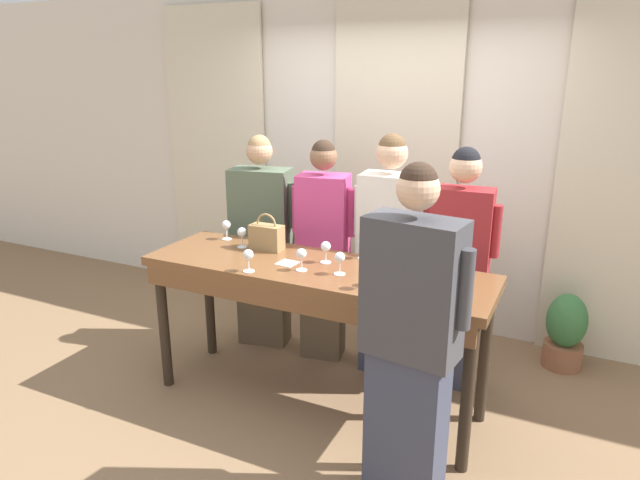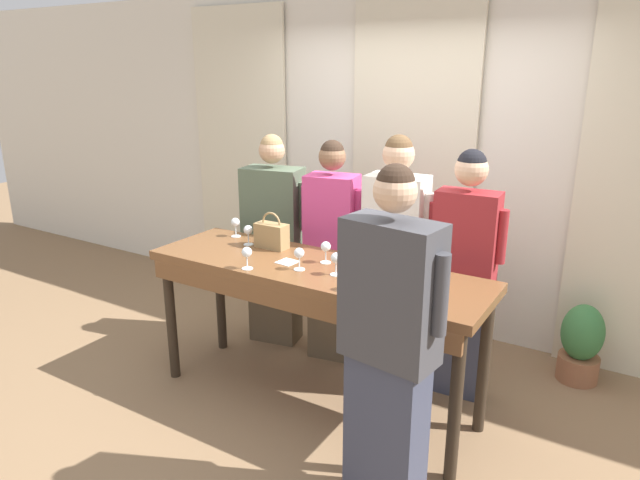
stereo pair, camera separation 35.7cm
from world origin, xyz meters
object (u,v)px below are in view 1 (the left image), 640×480
Objects in this scene: guest_striped_shirt at (458,267)px; wine_glass_front_mid at (226,226)px; tasting_bar at (314,283)px; wine_glass_front_left at (326,248)px; wine_bottle at (426,265)px; wine_glass_center_mid at (340,259)px; wine_glass_center_left at (301,255)px; wine_glass_back_mid at (379,269)px; wine_glass_front_right at (248,256)px; wine_glass_near_host at (363,244)px; wine_glass_back_left at (396,252)px; potted_plant at (565,331)px; guest_pink_top at (323,250)px; host_pouring at (410,344)px; wine_glass_center_right at (366,272)px; guest_cream_sweater at (388,255)px; wine_glass_back_right at (242,233)px; handbag at (267,236)px; guest_olive_jacket at (262,242)px.

wine_glass_front_mid is at bearing -166.49° from guest_striped_shirt.
wine_glass_front_left reaches higher than tasting_bar.
wine_bottle is 0.51m from wine_glass_center_mid.
wine_glass_center_left is at bearing -137.94° from guest_striped_shirt.
wine_glass_back_mid is at bearing -15.13° from wine_glass_center_mid.
wine_glass_front_right is 1.00× the size of wine_glass_center_mid.
wine_glass_back_left is at bearing -16.66° from wine_glass_near_host.
wine_glass_front_left is at bearing 73.10° from tasting_bar.
wine_glass_front_left is 1.98m from potted_plant.
guest_pink_top is (-0.94, 0.64, -0.24)m from wine_bottle.
tasting_bar reaches higher than potted_plant.
guest_striped_shirt reaches higher than tasting_bar.
wine_glass_center_mid is (0.16, -0.16, 0.00)m from wine_glass_front_left.
host_pouring is 2.05m from potted_plant.
wine_glass_center_right is 1.00× the size of wine_glass_near_host.
guest_cream_sweater is at bearing 180.00° from guest_striped_shirt.
potted_plant is at bearing 26.78° from guest_cream_sweater.
wine_glass_back_mid is at bearing -110.81° from guest_striped_shirt.
handbag is at bearing 9.98° from wine_glass_back_right.
guest_pink_top reaches higher than potted_plant.
host_pouring is (0.78, -0.71, -0.16)m from wine_glass_front_left.
guest_striped_shirt is at bearing 92.11° from host_pouring.
guest_pink_top is (0.09, 0.88, -0.21)m from wine_glass_front_right.
wine_glass_center_right is at bearing -112.06° from guest_striped_shirt.
guest_olive_jacket is 1.03m from guest_cream_sweater.
guest_cream_sweater is (1.09, 0.38, -0.17)m from wine_glass_front_mid.
wine_bottle reaches higher than wine_glass_center_mid.
wine_glass_center_left reaches higher than potted_plant.
wine_glass_front_left and wine_glass_center_right have the same top height.
wine_glass_center_right is at bearing -125.88° from potted_plant.
host_pouring is at bearing -27.89° from wine_glass_front_mid.
potted_plant is at bearing 45.48° from wine_glass_center_mid.
wine_glass_front_right is 0.08× the size of host_pouring.
wine_glass_center_left is 0.08× the size of guest_cream_sweater.
wine_bottle is 0.19× the size of guest_cream_sweater.
guest_striped_shirt is at bearing 39.84° from tasting_bar.
guest_olive_jacket is at bearing 148.33° from wine_glass_back_mid.
wine_glass_front_right is 1.41m from guest_striped_shirt.
guest_striped_shirt reaches higher than handbag.
wine_glass_center_left is 0.78m from guest_pink_top.
wine_glass_center_right is at bearing -145.43° from wine_bottle.
guest_olive_jacket is 2.00m from host_pouring.
wine_glass_back_mid is at bearing -88.11° from wine_glass_back_left.
handbag is 0.15× the size of guest_striped_shirt.
wine_glass_back_mid is (0.05, 0.08, 0.00)m from wine_glass_center_right.
wine_bottle is 2.36× the size of wine_glass_near_host.
host_pouring is (0.81, -0.61, 0.05)m from tasting_bar.
wine_glass_center_mid is at bearing -135.59° from wine_glass_back_left.
wine_glass_near_host reaches higher than tasting_bar.
wine_glass_back_mid is at bearing -4.10° from wine_glass_center_left.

